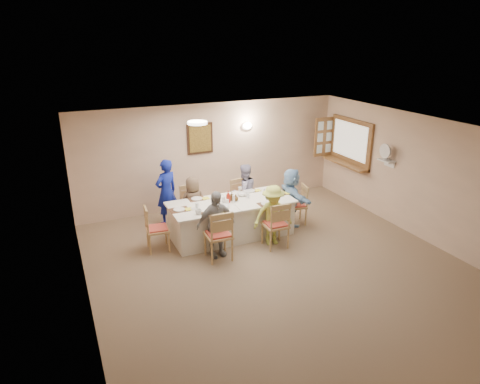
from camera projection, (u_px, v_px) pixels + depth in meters
name	position (u px, v px, depth m)	size (l,w,h in m)	color
ground	(282.00, 270.00, 7.66)	(7.00, 7.00, 0.00)	#816C50
room_walls	(285.00, 191.00, 7.14)	(7.00, 7.00, 7.00)	tan
wall_picture	(200.00, 138.00, 9.93)	(0.62, 0.05, 0.72)	#301C11
wall_sconce	(247.00, 126.00, 10.30)	(0.26, 0.09, 0.18)	white
ceiling_light	(197.00, 123.00, 7.71)	(0.36, 0.36, 0.05)	white
serving_hatch	(351.00, 142.00, 10.43)	(0.06, 1.50, 1.15)	brown
hatch_sill	(345.00, 163.00, 10.56)	(0.30, 1.50, 0.05)	brown
shutter_door	(324.00, 137.00, 10.98)	(0.55, 0.04, 1.00)	brown
fan_shelf	(386.00, 160.00, 9.28)	(0.22, 0.36, 0.03)	white
desk_fan	(386.00, 154.00, 9.21)	(0.30, 0.30, 0.28)	#A5A5A8
dining_table	(231.00, 219.00, 8.86)	(2.55, 1.08, 0.76)	white
chair_back_left	(192.00, 207.00, 9.29)	(0.43, 0.43, 0.90)	tan
chair_back_right	(242.00, 199.00, 9.76)	(0.42, 0.42, 0.88)	tan
chair_front_left	(218.00, 234.00, 7.90)	(0.48, 0.48, 1.00)	tan
chair_front_right	(275.00, 224.00, 8.37)	(0.46, 0.46, 0.97)	tan
chair_left_end	(157.00, 228.00, 8.24)	(0.44, 0.44, 0.91)	tan
chair_right_end	(296.00, 204.00, 9.43)	(0.43, 0.43, 0.89)	tan
diner_back_left	(193.00, 203.00, 9.15)	(0.58, 0.39, 1.16)	brown
diner_back_right	(244.00, 192.00, 9.58)	(0.69, 0.57, 1.30)	#9792B3
diner_front_left	(216.00, 224.00, 7.96)	(0.78, 0.37, 1.30)	gray
diner_front_right	(273.00, 215.00, 8.43)	(0.84, 0.55, 1.24)	#C0CE51
diner_right_end	(291.00, 197.00, 9.31)	(0.46, 1.21, 1.29)	#87B4E0
caregiver	(166.00, 192.00, 9.32)	(0.63, 0.53, 1.48)	#122196
placemat_fl	(211.00, 213.00, 8.14)	(0.37, 0.27, 0.01)	#472B19
plate_fl	(211.00, 213.00, 8.14)	(0.25, 0.25, 0.02)	white
napkin_fl	(221.00, 213.00, 8.16)	(0.13, 0.13, 0.01)	yellow
placemat_fr	(267.00, 204.00, 8.60)	(0.35, 0.26, 0.01)	#472B19
plate_fr	(267.00, 204.00, 8.60)	(0.24, 0.24, 0.01)	white
napkin_fr	(276.00, 203.00, 8.62)	(0.15, 0.15, 0.01)	yellow
placemat_bl	(197.00, 199.00, 8.86)	(0.34, 0.25, 0.01)	#472B19
plate_bl	(197.00, 199.00, 8.86)	(0.23, 0.23, 0.01)	white
napkin_bl	(206.00, 198.00, 8.88)	(0.14, 0.14, 0.01)	yellow
placemat_br	(249.00, 191.00, 9.32)	(0.35, 0.26, 0.01)	#472B19
plate_br	(249.00, 191.00, 9.32)	(0.26, 0.26, 0.02)	white
napkin_br	(257.00, 190.00, 9.34)	(0.13, 0.13, 0.01)	yellow
placemat_le	(179.00, 210.00, 8.31)	(0.38, 0.28, 0.01)	#472B19
plate_le	(179.00, 209.00, 8.31)	(0.23, 0.23, 0.01)	white
napkin_le	(189.00, 209.00, 8.33)	(0.15, 0.15, 0.01)	yellow
placemat_re	(279.00, 194.00, 9.16)	(0.34, 0.25, 0.01)	#472B19
plate_re	(279.00, 193.00, 9.15)	(0.22, 0.22, 0.01)	white
napkin_re	(288.00, 193.00, 9.18)	(0.14, 0.14, 0.01)	yellow
teacup_a	(198.00, 212.00, 8.10)	(0.15, 0.15, 0.10)	white
teacup_b	(240.00, 189.00, 9.33)	(0.09, 0.09, 0.08)	white
bowl_a	(224.00, 207.00, 8.41)	(0.26, 0.26, 0.05)	white
bowl_b	(242.00, 194.00, 9.04)	(0.27, 0.27, 0.07)	white
condiment_ketchup	(228.00, 197.00, 8.64)	(0.10, 0.10, 0.25)	#A51C0E
condiment_brown	(232.00, 196.00, 8.76)	(0.09, 0.09, 0.18)	#483113
condiment_malt	(236.00, 198.00, 8.75)	(0.12, 0.12, 0.14)	#483113
drinking_glass	(223.00, 199.00, 8.70)	(0.07, 0.07, 0.10)	silver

